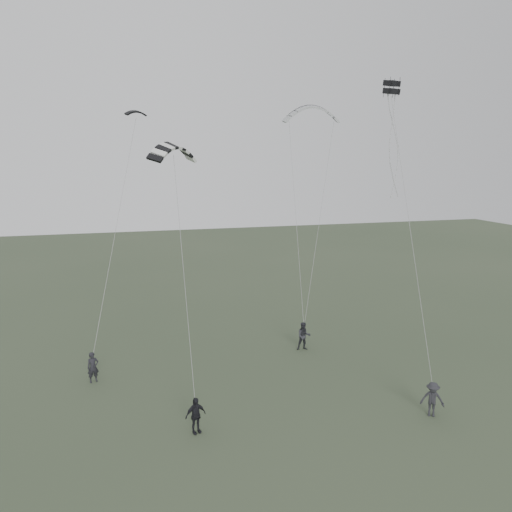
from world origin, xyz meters
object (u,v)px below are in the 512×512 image
object	(u,v)px
flyer_far	(432,399)
kite_dark_small	(136,111)
flyer_center	(196,415)
kite_box	(392,87)
kite_pale_large	(312,107)
flyer_right	(304,336)
kite_striped	(173,146)
flyer_left	(93,367)

from	to	relation	value
flyer_far	kite_dark_small	distance (m)	24.39
flyer_center	kite_box	world-z (taller)	kite_box
kite_dark_small	kite_pale_large	bearing A→B (deg)	-2.62
flyer_right	kite_striped	bearing A→B (deg)	-153.14
flyer_right	kite_striped	xyz separation A→B (m)	(-8.87, -2.68, 12.74)
flyer_center	flyer_far	world-z (taller)	flyer_far
flyer_center	kite_dark_small	bearing A→B (deg)	80.06
flyer_center	flyer_far	distance (m)	12.05
flyer_left	flyer_far	distance (m)	19.09
kite_pale_large	kite_box	world-z (taller)	kite_pale_large
kite_dark_small	kite_box	xyz separation A→B (m)	(14.41, -6.58, 1.14)
flyer_right	kite_striped	distance (m)	15.76
flyer_right	kite_box	bearing A→B (deg)	-30.77
kite_pale_large	flyer_left	bearing A→B (deg)	-141.50
kite_box	kite_striped	bearing A→B (deg)	156.11
flyer_far	kite_striped	size ratio (longest dim) A/B	0.55
flyer_far	kite_striped	world-z (taller)	kite_striped
kite_dark_small	kite_striped	distance (m)	6.53
kite_pale_large	flyer_right	bearing A→B (deg)	-103.06
flyer_left	kite_pale_large	bearing A→B (deg)	11.81
flyer_far	kite_dark_small	xyz separation A→B (m)	(-13.58, 13.54, 15.07)
flyer_center	kite_dark_small	distance (m)	19.27
kite_pale_large	kite_dark_small	bearing A→B (deg)	-151.49
flyer_center	flyer_left	bearing A→B (deg)	106.78
flyer_left	flyer_right	world-z (taller)	flyer_right
kite_pale_large	kite_box	size ratio (longest dim) A/B	6.07
kite_dark_small	flyer_left	bearing A→B (deg)	-146.37
flyer_right	flyer_center	xyz separation A→B (m)	(-8.87, -8.65, -0.08)
kite_dark_small	kite_striped	bearing A→B (deg)	-95.35
flyer_left	flyer_center	bearing A→B (deg)	-71.85
kite_striped	kite_box	world-z (taller)	kite_box
flyer_right	flyer_left	bearing A→B (deg)	-164.00
flyer_left	kite_dark_small	world-z (taller)	kite_dark_small
kite_pale_large	kite_box	bearing A→B (deg)	-77.06
flyer_center	flyer_far	bearing A→B (deg)	-25.80
flyer_right	flyer_far	bearing A→B (deg)	-63.43
kite_striped	flyer_far	bearing A→B (deg)	-76.70
flyer_center	kite_striped	xyz separation A→B (m)	(-0.00, 5.96, 12.82)
flyer_center	kite_striped	size ratio (longest dim) A/B	0.54
flyer_center	kite_pale_large	size ratio (longest dim) A/B	0.40
flyer_left	flyer_right	size ratio (longest dim) A/B	0.94
flyer_right	kite_pale_large	xyz separation A→B (m)	(3.36, 7.81, 16.11)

